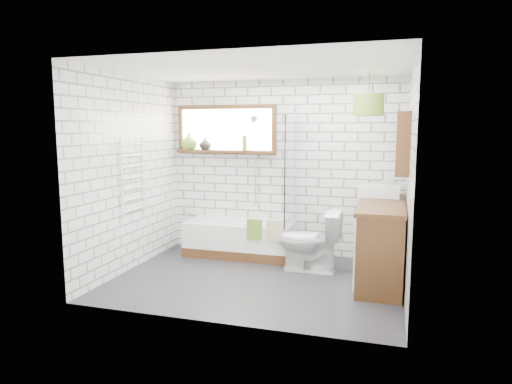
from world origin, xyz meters
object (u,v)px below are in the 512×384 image
(vanity, at_px, (381,241))
(basin, at_px, (379,191))
(bathtub, at_px, (240,238))
(pendant, at_px, (369,105))
(toilet, at_px, (310,241))

(vanity, height_order, basin, basin)
(basin, bearing_deg, bathtub, 178.37)
(bathtub, relative_size, pendant, 4.26)
(bathtub, xyz_separation_m, pendant, (1.77, -0.35, 1.85))
(bathtub, relative_size, basin, 3.04)
(toilet, bearing_deg, basin, 116.51)
(toilet, relative_size, pendant, 2.24)
(vanity, distance_m, pendant, 1.65)
(vanity, bearing_deg, basin, 97.58)
(bathtub, xyz_separation_m, vanity, (1.98, -0.51, 0.23))
(vanity, bearing_deg, pendant, 143.33)
(basin, distance_m, pendant, 1.13)
(bathtub, distance_m, toilet, 1.19)
(vanity, xyz_separation_m, basin, (-0.06, 0.45, 0.55))
(vanity, relative_size, toilet, 2.08)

